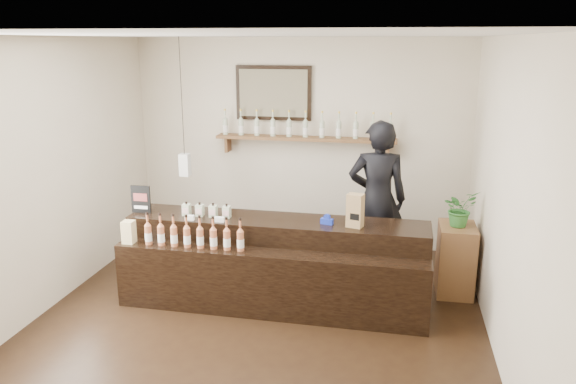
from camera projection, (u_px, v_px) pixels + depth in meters
The scene contains 10 objects.
ground at pixel (256, 326), 5.59m from camera, with size 5.00×5.00×0.00m, color black.
room_shell at pixel (253, 159), 5.14m from camera, with size 5.00×5.00×5.00m.
back_wall_decor at pixel (287, 119), 7.41m from camera, with size 2.66×0.96×1.69m.
counter at pixel (274, 265), 6.01m from camera, with size 3.24×0.90×1.06m.
promo_sign at pixel (141, 199), 6.19m from camera, with size 0.22×0.02×0.31m.
paper_bag at pixel (355, 211), 5.71m from camera, with size 0.19×0.16×0.35m.
tape_dispenser at pixel (327, 220), 5.83m from camera, with size 0.14×0.08×0.11m.
side_cabinet at pixel (456, 259), 6.26m from camera, with size 0.39×0.54×0.79m.
potted_plant at pixel (460, 208), 6.10m from camera, with size 0.36×0.31×0.40m, color #30722D.
shopkeeper at pixel (378, 189), 6.57m from camera, with size 0.78×0.51×2.13m, color black.
Camera 1 is at (1.28, -4.89, 2.75)m, focal length 35.00 mm.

